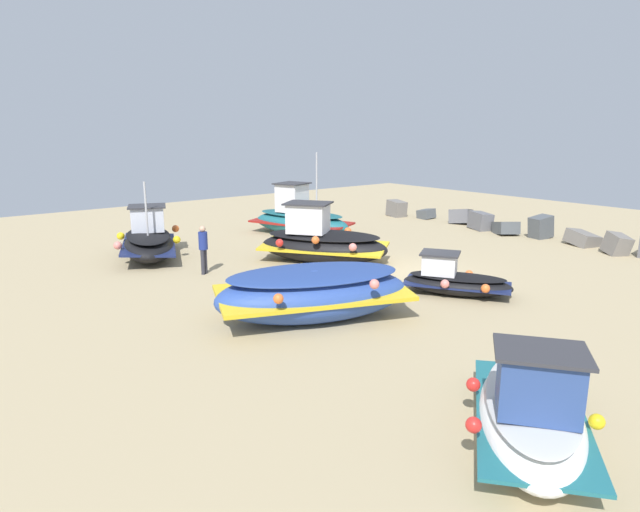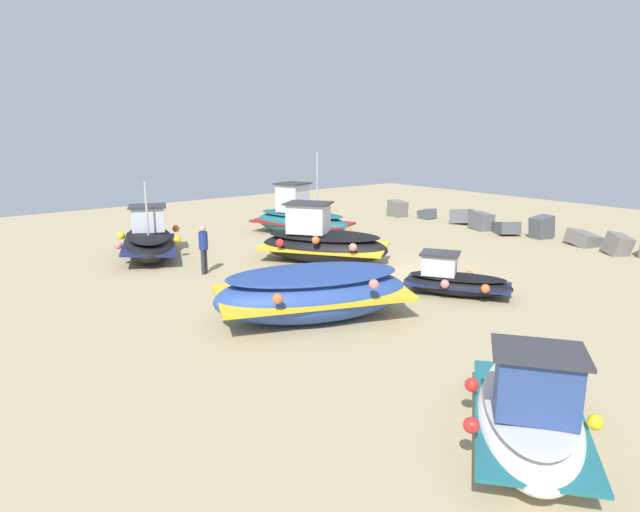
{
  "view_description": "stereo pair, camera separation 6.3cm",
  "coord_description": "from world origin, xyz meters",
  "px_view_note": "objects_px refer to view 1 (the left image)",
  "views": [
    {
      "loc": [
        13.28,
        -14.49,
        5.16
      ],
      "look_at": [
        -0.84,
        -3.14,
        0.9
      ],
      "focal_mm": 30.88,
      "sensor_mm": 36.0,
      "label": 1
    },
    {
      "loc": [
        13.32,
        -14.44,
        5.16
      ],
      "look_at": [
        -0.84,
        -3.14,
        0.9
      ],
      "focal_mm": 30.88,
      "sensor_mm": 36.0,
      "label": 2
    }
  ],
  "objects_px": {
    "fishing_boat_1": "(454,280)",
    "fishing_boat_4": "(149,241)",
    "fishing_boat_2": "(531,409)",
    "fishing_boat_3": "(300,219)",
    "fishing_boat_5": "(314,293)",
    "person_walking": "(203,246)",
    "fishing_boat_0": "(321,242)"
  },
  "relations": [
    {
      "from": "fishing_boat_1",
      "to": "fishing_boat_4",
      "type": "xyz_separation_m",
      "value": [
        -10.94,
        -5.53,
        0.24
      ]
    },
    {
      "from": "fishing_boat_4",
      "to": "fishing_boat_1",
      "type": "bearing_deg",
      "value": -130.09
    },
    {
      "from": "fishing_boat_2",
      "to": "fishing_boat_4",
      "type": "relative_size",
      "value": 0.87
    },
    {
      "from": "fishing_boat_3",
      "to": "fishing_boat_4",
      "type": "relative_size",
      "value": 1.09
    },
    {
      "from": "fishing_boat_1",
      "to": "fishing_boat_2",
      "type": "xyz_separation_m",
      "value": [
        6.06,
        -5.79,
        0.13
      ]
    },
    {
      "from": "fishing_boat_5",
      "to": "person_walking",
      "type": "xyz_separation_m",
      "value": [
        -6.25,
        -0.1,
        0.25
      ]
    },
    {
      "from": "person_walking",
      "to": "fishing_boat_3",
      "type": "bearing_deg",
      "value": -92.63
    },
    {
      "from": "fishing_boat_1",
      "to": "fishing_boat_5",
      "type": "relative_size",
      "value": 0.61
    },
    {
      "from": "fishing_boat_4",
      "to": "fishing_boat_5",
      "type": "bearing_deg",
      "value": -153.39
    },
    {
      "from": "fishing_boat_1",
      "to": "fishing_boat_3",
      "type": "xyz_separation_m",
      "value": [
        -11.05,
        2.15,
        0.33
      ]
    },
    {
      "from": "fishing_boat_0",
      "to": "fishing_boat_2",
      "type": "relative_size",
      "value": 1.2
    },
    {
      "from": "fishing_boat_0",
      "to": "fishing_boat_5",
      "type": "xyz_separation_m",
      "value": [
        5.07,
        -4.37,
        -0.01
      ]
    },
    {
      "from": "fishing_boat_4",
      "to": "fishing_boat_5",
      "type": "relative_size",
      "value": 0.87
    },
    {
      "from": "fishing_boat_2",
      "to": "fishing_boat_4",
      "type": "distance_m",
      "value": 17.01
    },
    {
      "from": "fishing_boat_0",
      "to": "fishing_boat_5",
      "type": "height_order",
      "value": "fishing_boat_0"
    },
    {
      "from": "fishing_boat_2",
      "to": "fishing_boat_5",
      "type": "bearing_deg",
      "value": -133.24
    },
    {
      "from": "fishing_boat_2",
      "to": "fishing_boat_5",
      "type": "xyz_separation_m",
      "value": [
        -6.99,
        0.88,
        0.19
      ]
    },
    {
      "from": "fishing_boat_3",
      "to": "fishing_boat_4",
      "type": "xyz_separation_m",
      "value": [
        0.11,
        -7.68,
        -0.1
      ]
    },
    {
      "from": "fishing_boat_2",
      "to": "fishing_boat_5",
      "type": "height_order",
      "value": "fishing_boat_2"
    },
    {
      "from": "fishing_boat_3",
      "to": "person_walking",
      "type": "bearing_deg",
      "value": 98.74
    },
    {
      "from": "fishing_boat_1",
      "to": "fishing_boat_2",
      "type": "relative_size",
      "value": 0.8
    },
    {
      "from": "fishing_boat_5",
      "to": "person_walking",
      "type": "height_order",
      "value": "person_walking"
    },
    {
      "from": "fishing_boat_0",
      "to": "person_walking",
      "type": "relative_size",
      "value": 3.03
    },
    {
      "from": "fishing_boat_4",
      "to": "person_walking",
      "type": "relative_size",
      "value": 2.91
    },
    {
      "from": "fishing_boat_0",
      "to": "fishing_boat_4",
      "type": "height_order",
      "value": "fishing_boat_4"
    },
    {
      "from": "fishing_boat_0",
      "to": "fishing_boat_5",
      "type": "bearing_deg",
      "value": 104.18
    },
    {
      "from": "fishing_boat_1",
      "to": "fishing_boat_4",
      "type": "bearing_deg",
      "value": -5.12
    },
    {
      "from": "fishing_boat_3",
      "to": "fishing_boat_5",
      "type": "bearing_deg",
      "value": 125.42
    },
    {
      "from": "fishing_boat_0",
      "to": "fishing_boat_2",
      "type": "xyz_separation_m",
      "value": [
        12.06,
        -5.24,
        -0.2
      ]
    },
    {
      "from": "fishing_boat_2",
      "to": "fishing_boat_4",
      "type": "height_order",
      "value": "fishing_boat_4"
    },
    {
      "from": "fishing_boat_2",
      "to": "fishing_boat_3",
      "type": "distance_m",
      "value": 18.87
    },
    {
      "from": "fishing_boat_4",
      "to": "fishing_boat_3",
      "type": "bearing_deg",
      "value": -66.09
    }
  ]
}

